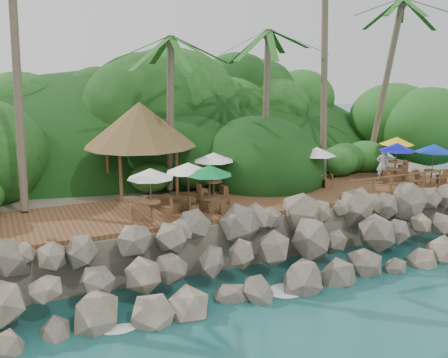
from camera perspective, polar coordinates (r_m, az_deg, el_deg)
name	(u,v)px	position (r m, az deg, el deg)	size (l,w,h in m)	color
ground	(288,296)	(20.68, 7.12, -12.71)	(140.00, 140.00, 0.00)	#19514F
land_base	(161,182)	(34.20, -7.00, -0.37)	(32.00, 25.20, 2.10)	gray
jungle_hill	(132,175)	(41.47, -10.12, 0.42)	(44.80, 28.00, 15.40)	#143811
seawall	(264,251)	(21.80, 4.43, -7.96)	(29.00, 4.00, 2.30)	gray
terrace	(224,203)	(24.86, 0.00, -2.69)	(26.00, 5.00, 0.20)	brown
jungle_foliage	(166,202)	(33.54, -6.42, -2.48)	(44.00, 16.00, 12.00)	#143811
foam_line	(284,293)	(20.90, 6.68, -12.32)	(25.20, 0.80, 0.06)	white
palapa	(140,124)	(26.21, -9.25, 5.98)	(5.64, 5.64, 4.60)	brown
dining_clusters	(243,163)	(24.61, 2.07, 1.73)	(25.62, 5.18, 2.19)	brown
railing	(408,181)	(27.95, 19.58, -0.19)	(7.20, 0.10, 1.00)	brown
waiter	(382,164)	(30.31, 17.03, 1.55)	(0.65, 0.43, 1.80)	white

